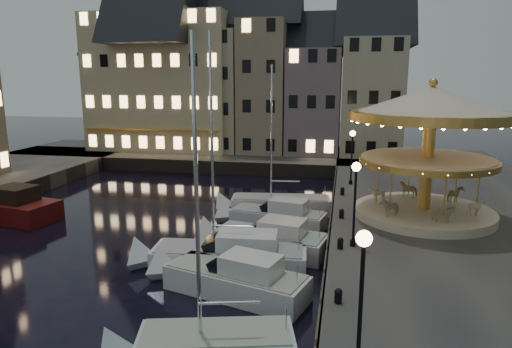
% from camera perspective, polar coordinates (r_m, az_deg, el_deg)
% --- Properties ---
extents(ground, '(160.00, 160.00, 0.00)m').
position_cam_1_polar(ground, '(23.60, -6.24, -11.52)').
color(ground, black).
rests_on(ground, ground).
extents(quay_east, '(16.00, 56.00, 1.30)m').
position_cam_1_polar(quay_east, '(28.99, 25.46, -6.77)').
color(quay_east, '#474442').
rests_on(quay_east, ground).
extents(quay_north, '(44.00, 12.00, 1.30)m').
position_cam_1_polar(quay_north, '(51.52, -5.57, 2.13)').
color(quay_north, '#474442').
rests_on(quay_north, ground).
extents(quaywall_e, '(0.15, 44.00, 1.30)m').
position_cam_1_polar(quaywall_e, '(28.03, 9.35, -6.35)').
color(quaywall_e, '#47423A').
rests_on(quaywall_e, ground).
extents(quaywall_n, '(48.00, 0.15, 1.30)m').
position_cam_1_polar(quaywall_n, '(45.30, -5.30, 0.79)').
color(quaywall_n, '#47423A').
rests_on(quaywall_n, ground).
extents(streetlamp_a, '(0.44, 0.44, 4.17)m').
position_cam_1_polar(streetlamp_a, '(12.82, 13.09, -13.05)').
color(streetlamp_a, black).
rests_on(streetlamp_a, quay_east).
extents(streetlamp_b, '(0.44, 0.44, 4.17)m').
position_cam_1_polar(streetlamp_b, '(22.29, 12.29, -2.23)').
color(streetlamp_b, black).
rests_on(streetlamp_b, quay_east).
extents(streetlamp_c, '(0.44, 0.44, 4.17)m').
position_cam_1_polar(streetlamp_c, '(35.54, 11.92, 3.02)').
color(streetlamp_c, black).
rests_on(streetlamp_c, quay_east).
extents(bollard_a, '(0.30, 0.30, 0.57)m').
position_cam_1_polar(bollard_a, '(17.46, 10.25, -14.68)').
color(bollard_a, black).
rests_on(bollard_a, quay_east).
extents(bollard_b, '(0.30, 0.30, 0.57)m').
position_cam_1_polar(bollard_b, '(22.51, 10.50, -8.45)').
color(bollard_b, black).
rests_on(bollard_b, quay_east).
extents(bollard_c, '(0.30, 0.30, 0.57)m').
position_cam_1_polar(bollard_c, '(27.26, 10.64, -4.82)').
color(bollard_c, black).
rests_on(bollard_c, quay_east).
extents(bollard_d, '(0.30, 0.30, 0.57)m').
position_cam_1_polar(bollard_d, '(32.57, 10.75, -2.07)').
color(bollard_d, black).
rests_on(bollard_d, quay_east).
extents(townhouse_na, '(5.50, 8.00, 12.80)m').
position_cam_1_polar(townhouse_na, '(56.98, -16.46, 9.85)').
color(townhouse_na, gray).
rests_on(townhouse_na, quay_north).
extents(townhouse_nb, '(6.16, 8.00, 13.80)m').
position_cam_1_polar(townhouse_nb, '(54.69, -11.32, 10.56)').
color(townhouse_nb, gray).
rests_on(townhouse_nb, quay_north).
extents(townhouse_nc, '(6.82, 8.00, 14.80)m').
position_cam_1_polar(townhouse_nc, '(52.70, -5.13, 11.25)').
color(townhouse_nc, tan).
rests_on(townhouse_nc, quay_north).
extents(townhouse_nd, '(5.50, 8.00, 15.80)m').
position_cam_1_polar(townhouse_nd, '(51.40, 1.17, 11.83)').
color(townhouse_nd, gray).
rests_on(townhouse_nd, quay_north).
extents(townhouse_ne, '(6.16, 8.00, 12.80)m').
position_cam_1_polar(townhouse_ne, '(50.77, 7.33, 10.04)').
color(townhouse_ne, slate).
rests_on(townhouse_ne, quay_north).
extents(townhouse_nf, '(6.82, 8.00, 13.80)m').
position_cam_1_polar(townhouse_nf, '(50.72, 14.29, 10.34)').
color(townhouse_nf, '#B3A68B').
rests_on(townhouse_nf, quay_north).
extents(hotel_corner, '(17.60, 9.00, 16.80)m').
position_cam_1_polar(hotel_corner, '(54.66, -11.34, 12.14)').
color(hotel_corner, '#C8BA92').
rests_on(hotel_corner, quay_north).
extents(motorboat_b, '(7.47, 4.07, 2.15)m').
position_cam_1_polar(motorboat_b, '(20.74, -3.55, -12.97)').
color(motorboat_b, silver).
rests_on(motorboat_b, ground).
extents(motorboat_c, '(8.70, 2.91, 11.51)m').
position_cam_1_polar(motorboat_c, '(23.06, -4.37, -10.24)').
color(motorboat_c, silver).
rests_on(motorboat_c, ground).
extents(motorboat_d, '(7.27, 3.65, 2.15)m').
position_cam_1_polar(motorboat_d, '(25.25, 0.82, -8.29)').
color(motorboat_d, silver).
rests_on(motorboat_d, ground).
extents(motorboat_e, '(7.07, 3.21, 2.15)m').
position_cam_1_polar(motorboat_e, '(29.20, 1.95, -5.46)').
color(motorboat_e, silver).
rests_on(motorboat_e, ground).
extents(motorboat_f, '(7.99, 2.88, 10.55)m').
position_cam_1_polar(motorboat_f, '(32.43, 2.07, -3.89)').
color(motorboat_f, silver).
rests_on(motorboat_f, ground).
extents(red_fishing_boat, '(8.71, 4.31, 6.20)m').
position_cam_1_polar(red_fishing_boat, '(35.58, -29.09, -3.69)').
color(red_fishing_boat, '#570F0E').
rests_on(red_fishing_boat, ground).
extents(carousel, '(9.21, 9.21, 8.06)m').
position_cam_1_polar(carousel, '(27.92, 20.93, 5.49)').
color(carousel, beige).
rests_on(carousel, quay_east).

